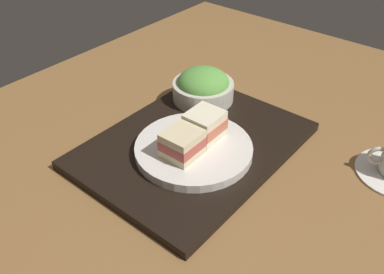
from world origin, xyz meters
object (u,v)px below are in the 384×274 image
Objects in this scene: sandwich_near at (204,125)px; salad_bowl at (203,87)px; sandwich_plate at (194,149)px; sandwich_far at (182,144)px.

salad_bowl reaches higher than sandwich_near.
salad_bowl reaches higher than sandwich_plate.
salad_bowl is (-19.62, -10.77, -1.01)cm from sandwich_far.
sandwich_plate is at bearing -177.79° from sandwich_far.
sandwich_far is 0.49× the size of salad_bowl.
salad_bowl is at bearing -151.23° from sandwich_far.
sandwich_near reaches higher than sandwich_plate.
sandwich_plate is 3.34× the size of sandwich_far.
salad_bowl is (-16.27, -10.64, 2.29)cm from sandwich_plate.
sandwich_far is 22.40cm from salad_bowl.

